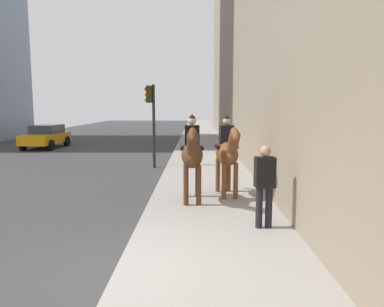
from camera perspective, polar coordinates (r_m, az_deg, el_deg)
sidewalk_slab at (r=5.93m, az=4.51°, el=-18.13°), size 120.00×3.26×0.12m
mounted_horse_near at (r=9.51m, az=0.02°, el=-0.03°), size 2.15×0.61×2.28m
mounted_horse_far at (r=10.17m, az=5.49°, el=0.24°), size 2.15×0.74×2.25m
pedestrian_greeting at (r=7.63m, az=11.18°, el=-4.21°), size 0.29×0.42×1.70m
car_near_lane at (r=24.56m, az=-21.66°, el=2.53°), size 3.91×2.04×1.44m
traffic_light_near_curb at (r=15.50m, az=-6.30°, el=6.40°), size 0.20×0.44×3.49m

